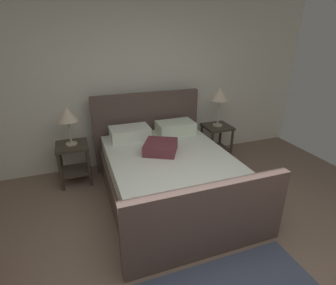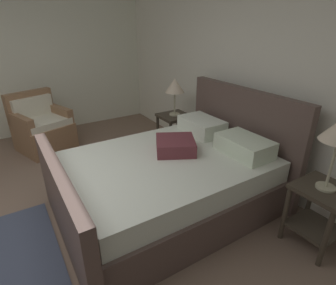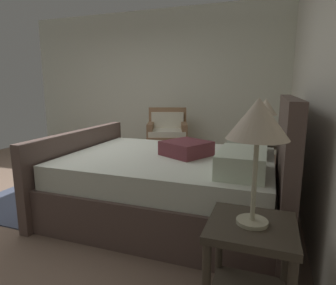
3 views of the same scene
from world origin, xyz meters
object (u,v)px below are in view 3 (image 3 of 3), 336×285
object	(u,v)px
nightstand_left	(263,157)
armchair	(167,138)
table_lamp_right	(258,122)
table_lamp_left	(266,108)
nightstand_right	(250,258)
bed	(174,182)

from	to	relation	value
nightstand_left	armchair	bearing A→B (deg)	-124.80
table_lamp_right	armchair	distance (m)	4.01
table_lamp_right	nightstand_left	size ratio (longest dim) A/B	1.07
table_lamp_left	armchair	world-z (taller)	table_lamp_left
table_lamp_left	nightstand_right	bearing A→B (deg)	0.02
bed	table_lamp_left	world-z (taller)	bed
bed	nightstand_left	size ratio (longest dim) A/B	3.70
table_lamp_left	nightstand_left	bearing A→B (deg)	-90.00
bed	nightstand_left	bearing A→B (deg)	145.40
bed	table_lamp_right	xyz separation A→B (m)	(1.17, 0.81, 0.77)
nightstand_left	table_lamp_left	size ratio (longest dim) A/B	1.09
nightstand_right	table_lamp_left	world-z (taller)	table_lamp_left
nightstand_right	nightstand_left	bearing A→B (deg)	-179.98
nightstand_right	table_lamp_left	size ratio (longest dim) A/B	1.09
nightstand_left	bed	bearing A→B (deg)	-34.60
nightstand_left	armchair	xyz separation A→B (m)	(-1.20, -1.73, -0.06)
bed	table_lamp_left	distance (m)	1.57
nightstand_right	armchair	distance (m)	3.94
nightstand_left	table_lamp_left	distance (m)	0.63
nightstand_right	table_lamp_right	distance (m)	0.72
nightstand_right	table_lamp_right	world-z (taller)	table_lamp_right
bed	table_lamp_right	distance (m)	1.61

